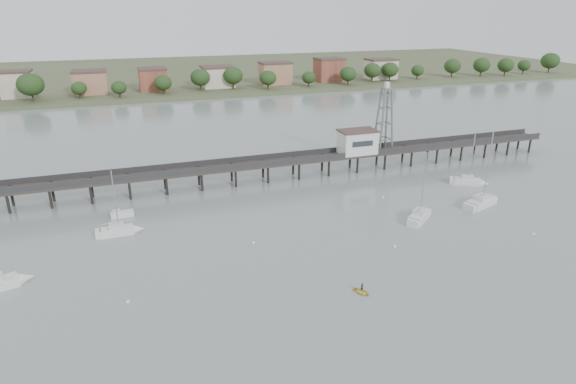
% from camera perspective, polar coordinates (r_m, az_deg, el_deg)
% --- Properties ---
extents(ground_plane, '(500.00, 500.00, 0.00)m').
position_cam_1_polar(ground_plane, '(53.85, 13.20, -19.86)').
color(ground_plane, slate).
rests_on(ground_plane, ground).
extents(pier, '(150.00, 5.00, 5.50)m').
position_cam_1_polar(pier, '(101.31, -4.59, 3.20)').
color(pier, '#2D2823').
rests_on(pier, ground).
extents(pier_building, '(8.40, 5.40, 5.30)m').
position_cam_1_polar(pier_building, '(109.13, 8.23, 5.94)').
color(pier_building, silver).
rests_on(pier_building, ground).
extents(lattice_tower, '(3.20, 3.20, 15.50)m').
position_cam_1_polar(lattice_tower, '(111.16, 11.37, 8.38)').
color(lattice_tower, slate).
rests_on(lattice_tower, ground).
extents(sailboat_c, '(7.52, 6.52, 12.85)m').
position_cam_1_polar(sailboat_c, '(87.96, 15.56, -2.58)').
color(sailboat_c, silver).
rests_on(sailboat_c, ground).
extents(sailboat_b, '(6.94, 2.15, 11.54)m').
position_cam_1_polar(sailboat_b, '(83.41, -18.95, -4.31)').
color(sailboat_b, silver).
rests_on(sailboat_b, ground).
extents(sailboat_a, '(8.15, 4.43, 12.97)m').
position_cam_1_polar(sailboat_a, '(75.00, -30.61, -9.24)').
color(sailboat_a, silver).
rests_on(sailboat_a, ground).
extents(sailboat_e, '(7.14, 5.56, 11.89)m').
position_cam_1_polar(sailboat_e, '(107.54, 20.96, 1.13)').
color(sailboat_e, silver).
rests_on(sailboat_e, ground).
extents(sailboat_d, '(9.51, 5.55, 15.02)m').
position_cam_1_polar(sailboat_d, '(98.11, 22.37, -0.95)').
color(sailboat_d, silver).
rests_on(sailboat_d, ground).
extents(white_tender, '(4.01, 1.93, 1.52)m').
position_cam_1_polar(white_tender, '(90.28, -19.13, -2.50)').
color(white_tender, silver).
rests_on(white_tender, ground).
extents(yellow_dinghy, '(1.69, 1.20, 2.32)m').
position_cam_1_polar(yellow_dinghy, '(64.69, 8.71, -11.74)').
color(yellow_dinghy, yellow).
rests_on(yellow_dinghy, ground).
extents(dinghy_occupant, '(0.76, 1.31, 0.29)m').
position_cam_1_polar(dinghy_occupant, '(64.69, 8.71, -11.74)').
color(dinghy_occupant, black).
rests_on(dinghy_occupant, ground).
extents(mooring_buoys, '(80.43, 23.02, 0.39)m').
position_cam_1_polar(mooring_buoys, '(74.92, 1.44, -6.53)').
color(mooring_buoys, '#F9F3C1').
rests_on(mooring_buoys, ground).
extents(far_shore, '(500.00, 170.00, 10.40)m').
position_cam_1_polar(far_shore, '(276.18, -14.35, 13.43)').
color(far_shore, '#475133').
rests_on(far_shore, ground).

